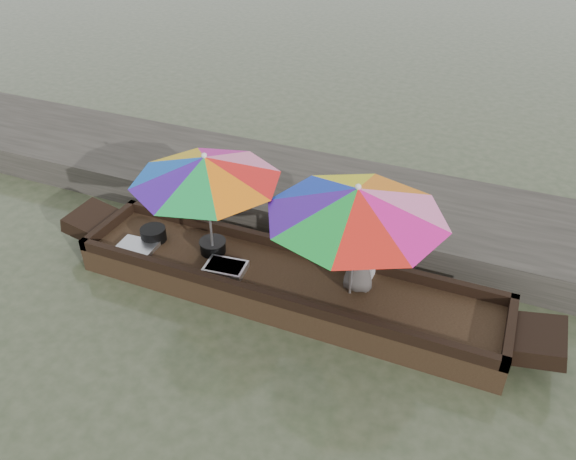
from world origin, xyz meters
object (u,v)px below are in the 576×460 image
at_px(tray_scallop, 137,247).
at_px(charcoal_grill, 213,247).
at_px(supply_bag, 364,265).
at_px(umbrella_stern, 354,242).
at_px(boat_hull, 285,286).
at_px(tray_crayfish, 226,268).
at_px(vendor, 360,256).
at_px(umbrella_bow, 209,208).
at_px(cooking_pot, 153,234).

xyz_separation_m(tray_scallop, charcoal_grill, (1.01, 0.35, 0.05)).
relative_size(supply_bag, umbrella_stern, 0.13).
xyz_separation_m(boat_hull, tray_crayfish, (-0.76, -0.22, 0.22)).
xyz_separation_m(vendor, umbrella_stern, (-0.06, -0.13, 0.28)).
bearing_deg(tray_crayfish, charcoal_grill, 139.59).
distance_m(umbrella_bow, umbrella_stern, 1.95).
bearing_deg(tray_crayfish, umbrella_bow, 144.88).
bearing_deg(tray_crayfish, supply_bag, 21.62).
distance_m(cooking_pot, tray_scallop, 0.29).
xyz_separation_m(tray_scallop, umbrella_stern, (3.01, 0.26, 0.74)).
relative_size(cooking_pot, umbrella_stern, 0.17).
height_order(boat_hull, tray_scallop, tray_scallop).
bearing_deg(tray_scallop, supply_bag, 13.04).
bearing_deg(supply_bag, boat_hull, -154.09).
relative_size(cooking_pot, charcoal_grill, 1.03).
relative_size(tray_crayfish, umbrella_bow, 0.28).
bearing_deg(cooking_pot, umbrella_bow, -0.61).
distance_m(supply_bag, umbrella_stern, 0.79).
bearing_deg(cooking_pot, tray_scallop, -109.05).
distance_m(tray_crayfish, vendor, 1.79).
relative_size(boat_hull, tray_crayfish, 10.61).
relative_size(boat_hull, umbrella_bow, 2.96).
xyz_separation_m(boat_hull, tray_scallop, (-2.12, -0.26, 0.21)).
relative_size(boat_hull, vendor, 5.67).
relative_size(tray_scallop, vendor, 0.53).
height_order(cooking_pot, umbrella_bow, umbrella_bow).
bearing_deg(boat_hull, vendor, 7.91).
relative_size(tray_scallop, charcoal_grill, 1.53).
distance_m(boat_hull, supply_bag, 1.07).
xyz_separation_m(boat_hull, vendor, (0.94, 0.13, 0.67)).
bearing_deg(umbrella_stern, charcoal_grill, 177.40).
height_order(tray_scallop, charcoal_grill, charcoal_grill).
bearing_deg(supply_bag, tray_scallop, -166.96).
relative_size(tray_scallop, umbrella_bow, 0.28).
height_order(boat_hull, tray_crayfish, tray_crayfish).
distance_m(vendor, umbrella_stern, 0.31).
distance_m(tray_scallop, supply_bag, 3.13).
bearing_deg(umbrella_stern, tray_crayfish, -172.46).
bearing_deg(charcoal_grill, tray_scallop, -160.96).
bearing_deg(cooking_pot, vendor, 2.32).
bearing_deg(tray_scallop, umbrella_bow, 13.62).
bearing_deg(vendor, umbrella_stern, 58.99).
bearing_deg(umbrella_bow, cooking_pot, 179.39).
bearing_deg(umbrella_bow, umbrella_stern, 0.00).
xyz_separation_m(tray_crayfish, umbrella_bow, (-0.31, 0.22, 0.73)).
height_order(cooking_pot, vendor, vendor).
relative_size(vendor, umbrella_stern, 0.47).
height_order(vendor, umbrella_bow, umbrella_bow).
bearing_deg(vendor, charcoal_grill, -5.71).
bearing_deg(cooking_pot, tray_crayfish, -10.10).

